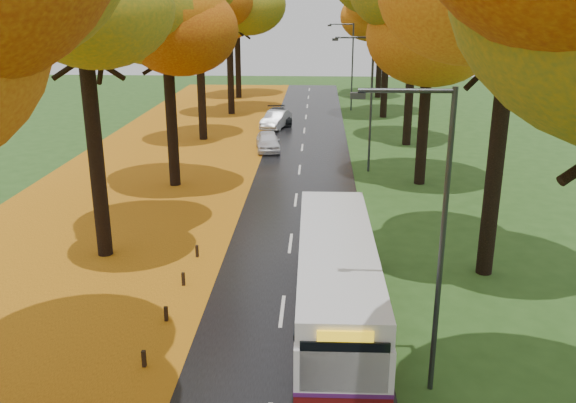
# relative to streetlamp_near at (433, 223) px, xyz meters

# --- Properties ---
(road) EXTENTS (6.50, 90.00, 0.04)m
(road) POSITION_rel_streetlamp_near_xyz_m (-3.95, 17.00, -4.69)
(road) COLOR black
(road) RESTS_ON ground
(centre_line) EXTENTS (0.12, 90.00, 0.01)m
(centre_line) POSITION_rel_streetlamp_near_xyz_m (-3.95, 17.00, -4.67)
(centre_line) COLOR silver
(centre_line) RESTS_ON road
(leaf_verge) EXTENTS (12.00, 90.00, 0.02)m
(leaf_verge) POSITION_rel_streetlamp_near_xyz_m (-12.95, 17.00, -4.70)
(leaf_verge) COLOR #7B400B
(leaf_verge) RESTS_ON ground
(leaf_drift) EXTENTS (0.90, 90.00, 0.01)m
(leaf_drift) POSITION_rel_streetlamp_near_xyz_m (-7.00, 17.00, -4.67)
(leaf_drift) COLOR orange
(leaf_drift) RESTS_ON road
(trees_left) EXTENTS (9.20, 74.00, 13.88)m
(trees_left) POSITION_rel_streetlamp_near_xyz_m (-11.13, 19.06, 4.82)
(trees_left) COLOR black
(trees_left) RESTS_ON ground
(trees_right) EXTENTS (9.30, 74.20, 13.96)m
(trees_right) POSITION_rel_streetlamp_near_xyz_m (3.24, 18.91, 4.98)
(trees_right) COLOR black
(trees_right) RESTS_ON ground
(streetlamp_near) EXTENTS (2.45, 0.18, 8.00)m
(streetlamp_near) POSITION_rel_streetlamp_near_xyz_m (0.00, 0.00, 0.00)
(streetlamp_near) COLOR #333538
(streetlamp_near) RESTS_ON ground
(streetlamp_mid) EXTENTS (2.45, 0.18, 8.00)m
(streetlamp_mid) POSITION_rel_streetlamp_near_xyz_m (0.00, 22.00, 0.00)
(streetlamp_mid) COLOR #333538
(streetlamp_mid) RESTS_ON ground
(streetlamp_far) EXTENTS (2.45, 0.18, 8.00)m
(streetlamp_far) POSITION_rel_streetlamp_near_xyz_m (0.00, 44.00, 0.00)
(streetlamp_far) COLOR #333538
(streetlamp_far) RESTS_ON ground
(bus) EXTENTS (2.51, 10.50, 2.76)m
(bus) POSITION_rel_streetlamp_near_xyz_m (-2.20, 3.45, -3.23)
(bus) COLOR #5B0E0E
(bus) RESTS_ON road
(car_white) EXTENTS (2.07, 4.03, 1.31)m
(car_white) POSITION_rel_streetlamp_near_xyz_m (-6.30, 27.01, -4.02)
(car_white) COLOR silver
(car_white) RESTS_ON road
(car_silver) EXTENTS (2.47, 4.46, 1.39)m
(car_silver) POSITION_rel_streetlamp_near_xyz_m (-6.27, 34.93, -3.98)
(car_silver) COLOR gray
(car_silver) RESTS_ON road
(car_dark) EXTENTS (2.56, 4.57, 1.25)m
(car_dark) POSITION_rel_streetlamp_near_xyz_m (-6.16, 36.97, -4.05)
(car_dark) COLOR black
(car_dark) RESTS_ON road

